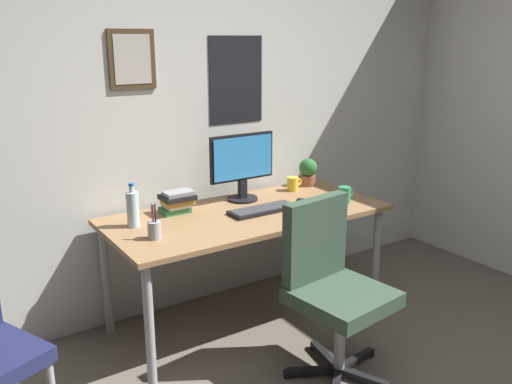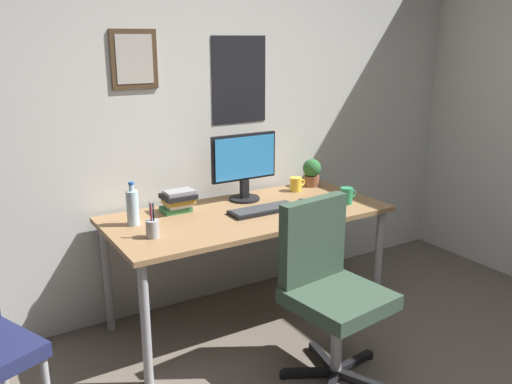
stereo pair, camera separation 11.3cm
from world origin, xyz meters
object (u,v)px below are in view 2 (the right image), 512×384
Objects in this scene: water_bottle at (133,207)px; coffee_mug_near at (347,196)px; monitor at (244,164)px; computer_mouse at (304,202)px; potted_plant at (312,172)px; coffee_mug_far at (296,184)px; book_stack_left at (178,201)px; keyboard at (263,210)px; office_chair at (328,282)px; pen_cup at (153,228)px.

water_bottle reaches higher than coffee_mug_near.
monitor is 0.69m from coffee_mug_near.
computer_mouse is 0.56× the size of potted_plant.
book_stack_left is (-0.88, -0.01, 0.02)m from coffee_mug_far.
coffee_mug_near reaches higher than computer_mouse.
coffee_mug_near is at bearing -75.65° from coffee_mug_far.
monitor is at bearing 179.37° from coffee_mug_far.
water_bottle is at bearing -173.58° from potted_plant.
keyboard is 0.70m from potted_plant.
office_chair reaches higher than coffee_mug_far.
monitor reaches higher than office_chair.
water_bottle is at bearing 94.96° from pen_cup.
pen_cup is (-0.74, -0.07, 0.04)m from keyboard.
coffee_mug_far is (0.41, -0.00, -0.19)m from monitor.
potted_plant is at bearing 28.34° from keyboard.
potted_plant is at bearing 4.73° from monitor.
coffee_mug_far is at bearing 16.47° from pen_cup.
pen_cup is (-1.35, -0.40, -0.05)m from potted_plant.
office_chair is at bearing -115.68° from computer_mouse.
coffee_mug_far is 0.61× the size of book_stack_left.
monitor is 0.45m from coffee_mug_far.
book_stack_left is at bearing -179.49° from coffee_mug_far.
potted_plant reaches higher than coffee_mug_far.
book_stack_left is (-0.43, 0.93, 0.27)m from office_chair.
monitor is at bearing 141.19° from coffee_mug_near.
potted_plant is at bearing 16.54° from pen_cup.
water_bottle is 2.14× the size of coffee_mug_near.
coffee_mug_near is 1.07m from book_stack_left.
coffee_mug_near is 1.28m from pen_cup.
computer_mouse reaches higher than keyboard.
monitor reaches higher than computer_mouse.
book_stack_left is at bearing 115.13° from office_chair.
keyboard is at bearing -13.11° from water_bottle.
water_bottle is 1.34m from coffee_mug_near.
computer_mouse is 0.55× the size of pen_cup.
monitor is at bearing 1.49° from book_stack_left.
coffee_mug_near is 0.59× the size of pen_cup.
office_chair is 1.21m from potted_plant.
office_chair is 7.99× the size of coffee_mug_far.
pen_cup reaches higher than keyboard.
pen_cup is at bearing -176.79° from computer_mouse.
monitor is 1.82× the size of water_bottle.
pen_cup is 1.02× the size of book_stack_left.
coffee_mug_far is at bearing 64.28° from office_chair.
monitor is at bearing 132.65° from computer_mouse.
computer_mouse is at bearing -115.82° from coffee_mug_far.
book_stack_left reaches higher than keyboard.
water_bottle is (-0.76, 0.18, 0.09)m from keyboard.
potted_plant is 1.41m from pen_cup.
pen_cup reaches higher than book_stack_left.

